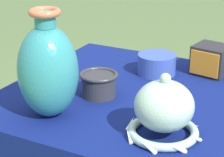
{
  "coord_description": "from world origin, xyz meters",
  "views": [
    {
      "loc": [
        0.45,
        -1.13,
        1.26
      ],
      "look_at": [
        -0.05,
        -0.18,
        0.83
      ],
      "focal_mm": 70.0,
      "sensor_mm": 36.0,
      "label": 1
    }
  ],
  "objects": [
    {
      "name": "pot_squat_cobalt",
      "position": [
        -0.07,
        0.18,
        0.75
      ],
      "size": [
        0.13,
        0.13,
        0.07
      ],
      "primitive_type": "cylinder",
      "color": "#3851A8",
      "rests_on": "display_table"
    },
    {
      "name": "vase_tall_bulbous",
      "position": [
        -0.21,
        -0.25,
        0.85
      ],
      "size": [
        0.16,
        0.16,
        0.3
      ],
      "color": "teal",
      "rests_on": "display_table"
    },
    {
      "name": "mosaic_tile_box",
      "position": [
        0.09,
        0.27,
        0.76
      ],
      "size": [
        0.13,
        0.13,
        0.1
      ],
      "rotation": [
        0.0,
        0.0,
        -0.16
      ],
      "color": "#232328",
      "rests_on": "display_table"
    },
    {
      "name": "vase_dome_bell",
      "position": [
        0.11,
        -0.21,
        0.78
      ],
      "size": [
        0.19,
        0.19,
        0.17
      ],
      "color": "#A8CCB7",
      "rests_on": "display_table"
    },
    {
      "name": "display_table",
      "position": [
        0.0,
        -0.02,
        0.63
      ],
      "size": [
        0.91,
        0.77,
        0.71
      ],
      "color": "brown",
      "rests_on": "ground_plane"
    },
    {
      "name": "cup_wide_charcoal",
      "position": [
        -0.16,
        -0.07,
        0.75
      ],
      "size": [
        0.12,
        0.12,
        0.07
      ],
      "color": "#2D2D33",
      "rests_on": "display_table"
    }
  ]
}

